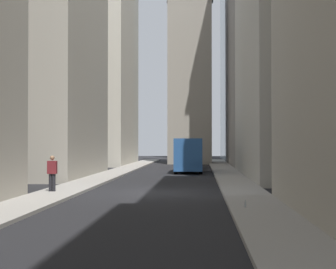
% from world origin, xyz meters
% --- Properties ---
extents(ground_plane, '(135.00, 135.00, 0.00)m').
position_xyz_m(ground_plane, '(0.00, 0.00, 0.00)').
color(ground_plane, black).
extents(sidewalk_right, '(90.00, 2.20, 0.14)m').
position_xyz_m(sidewalk_right, '(0.00, 4.50, 0.07)').
color(sidewalk_right, gray).
rests_on(sidewalk_right, ground_plane).
extents(sidewalk_left, '(90.00, 2.20, 0.14)m').
position_xyz_m(sidewalk_left, '(0.00, -4.50, 0.07)').
color(sidewalk_left, gray).
rests_on(sidewalk_left, ground_plane).
extents(building_left_midfar, '(18.60, 10.00, 22.50)m').
position_xyz_m(building_left_midfar, '(11.82, -10.60, 11.25)').
color(building_left_midfar, '#B7B2A5').
rests_on(building_left_midfar, ground_plane).
extents(building_left_far, '(16.73, 10.50, 29.44)m').
position_xyz_m(building_left_far, '(29.33, -10.59, 14.73)').
color(building_left_far, gray).
rests_on(building_left_far, ground_plane).
extents(building_right_midfar, '(12.71, 10.50, 19.88)m').
position_xyz_m(building_right_midfar, '(10.72, 10.59, 9.95)').
color(building_right_midfar, '#A8A091').
rests_on(building_right_midfar, ground_plane).
extents(building_right_far, '(13.92, 10.00, 24.72)m').
position_xyz_m(building_right_far, '(30.94, 10.60, 12.36)').
color(building_right_far, beige).
rests_on(building_right_far, ground_plane).
extents(church_spire, '(5.65, 5.65, 34.34)m').
position_xyz_m(church_spire, '(34.27, -1.14, 17.98)').
color(church_spire, gray).
rests_on(church_spire, ground_plane).
extents(delivery_truck, '(6.46, 2.25, 2.84)m').
position_xyz_m(delivery_truck, '(16.71, -1.40, 1.46)').
color(delivery_truck, '#285699').
rests_on(delivery_truck, ground_plane).
extents(sedan_navy, '(4.30, 1.78, 1.42)m').
position_xyz_m(sedan_navy, '(24.22, -1.40, 0.66)').
color(sedan_navy, navy).
rests_on(sedan_navy, ground_plane).
extents(pedestrian, '(0.26, 0.44, 1.73)m').
position_xyz_m(pedestrian, '(-1.18, 4.82, 1.09)').
color(pedestrian, black).
rests_on(pedestrian, sidewalk_right).
extents(discarded_bottle, '(0.07, 0.07, 0.27)m').
position_xyz_m(discarded_bottle, '(-6.49, -3.98, 0.25)').
color(discarded_bottle, '#999EA3').
rests_on(discarded_bottle, sidewalk_left).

